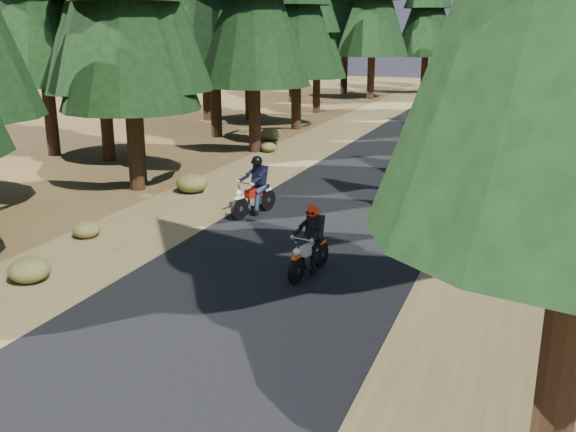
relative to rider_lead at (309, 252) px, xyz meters
name	(u,v)px	position (x,y,z in m)	size (l,w,h in m)	color
ground	(262,284)	(-0.75, -0.85, -0.53)	(120.00, 120.00, 0.00)	#412E17
road	(333,221)	(-0.75, 4.15, -0.52)	(6.00, 100.00, 0.01)	black
shoulder_l	(190,205)	(-5.35, 4.15, -0.53)	(3.20, 100.00, 0.01)	brown
shoulder_r	(504,239)	(3.85, 4.15, -0.53)	(3.20, 100.00, 0.01)	brown
understory_shrubs	(407,200)	(0.95, 6.13, -0.24)	(14.75, 32.69, 0.70)	#474C1E
rider_lead	(309,252)	(0.00, 0.00, 0.00)	(0.79, 1.82, 1.57)	beige
rider_follow	(254,196)	(-3.05, 3.87, 0.05)	(1.08, 2.00, 1.71)	maroon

